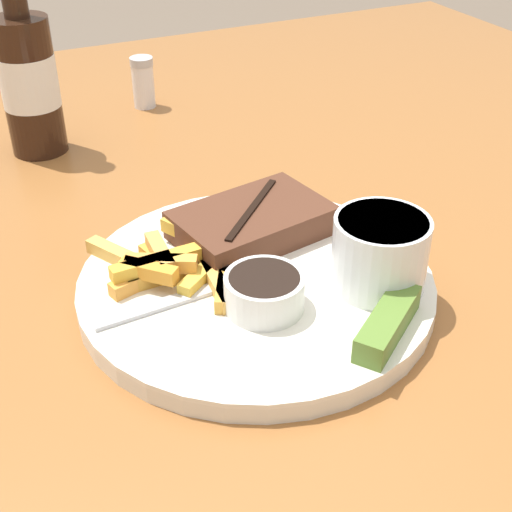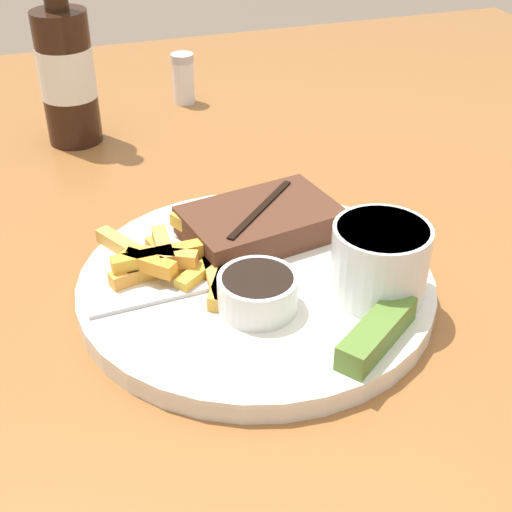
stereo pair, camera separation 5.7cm
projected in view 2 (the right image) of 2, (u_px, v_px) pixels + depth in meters
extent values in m
cube|color=#935B2D|center=(256.00, 313.00, 0.60)|extent=(1.44, 1.44, 0.04)
cylinder|color=#935B2D|center=(452.00, 213.00, 1.51)|extent=(0.06, 0.06, 0.73)
cylinder|color=silver|center=(256.00, 288.00, 0.58)|extent=(0.29, 0.29, 0.01)
cylinder|color=white|center=(256.00, 279.00, 0.58)|extent=(0.29, 0.29, 0.00)
cube|color=#512D1E|center=(261.00, 223.00, 0.62)|extent=(0.14, 0.11, 0.03)
cube|color=black|center=(261.00, 209.00, 0.62)|extent=(0.08, 0.08, 0.00)
cube|color=gold|center=(161.00, 269.00, 0.58)|extent=(0.06, 0.01, 0.01)
cube|color=gold|center=(213.00, 264.00, 0.58)|extent=(0.04, 0.06, 0.01)
cube|color=gold|center=(150.00, 269.00, 0.58)|extent=(0.07, 0.03, 0.01)
cube|color=gold|center=(225.00, 276.00, 0.57)|extent=(0.05, 0.07, 0.01)
cube|color=orange|center=(149.00, 264.00, 0.56)|extent=(0.04, 0.04, 0.01)
cube|color=gold|center=(163.00, 247.00, 0.58)|extent=(0.02, 0.05, 0.01)
cube|color=gold|center=(165.00, 257.00, 0.59)|extent=(0.02, 0.06, 0.01)
cube|color=gold|center=(157.00, 257.00, 0.57)|extent=(0.07, 0.02, 0.01)
cube|color=gold|center=(207.00, 268.00, 0.58)|extent=(0.06, 0.05, 0.01)
cube|color=gold|center=(203.00, 233.00, 0.60)|extent=(0.04, 0.07, 0.01)
cube|color=gold|center=(126.00, 248.00, 0.60)|extent=(0.04, 0.07, 0.01)
cube|color=gold|center=(214.00, 278.00, 0.57)|extent=(0.02, 0.07, 0.01)
cube|color=gold|center=(162.00, 257.00, 0.57)|extent=(0.06, 0.04, 0.01)
cylinder|color=white|center=(379.00, 261.00, 0.54)|extent=(0.08, 0.08, 0.06)
cylinder|color=beige|center=(382.00, 235.00, 0.53)|extent=(0.07, 0.07, 0.01)
cylinder|color=silver|center=(258.00, 293.00, 0.54)|extent=(0.06, 0.06, 0.03)
cylinder|color=black|center=(258.00, 281.00, 0.53)|extent=(0.05, 0.05, 0.01)
cube|color=#567A2D|center=(377.00, 333.00, 0.50)|extent=(0.08, 0.07, 0.02)
cube|color=#B7B7BC|center=(152.00, 299.00, 0.55)|extent=(0.10, 0.02, 0.00)
cube|color=#B7B7BC|center=(237.00, 283.00, 0.57)|extent=(0.03, 0.00, 0.00)
cube|color=#B7B7BC|center=(235.00, 280.00, 0.57)|extent=(0.03, 0.00, 0.00)
cube|color=#B7B7BC|center=(233.00, 277.00, 0.57)|extent=(0.03, 0.00, 0.00)
cylinder|color=black|center=(68.00, 79.00, 0.80)|extent=(0.06, 0.06, 0.15)
cylinder|color=silver|center=(67.00, 72.00, 0.80)|extent=(0.06, 0.06, 0.06)
cylinder|color=white|center=(184.00, 82.00, 0.93)|extent=(0.03, 0.03, 0.05)
cylinder|color=#B7B7BC|center=(182.00, 58.00, 0.91)|extent=(0.03, 0.03, 0.01)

